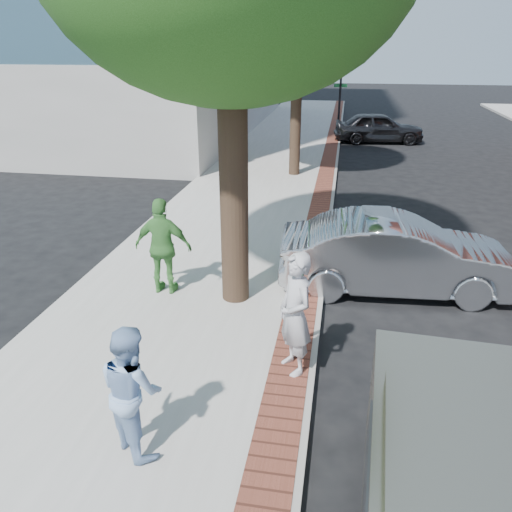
% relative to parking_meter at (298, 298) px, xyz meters
% --- Properties ---
extents(ground, '(120.00, 120.00, 0.00)m').
position_rel_parking_meter_xyz_m(ground, '(-0.77, -0.07, -1.21)').
color(ground, black).
rests_on(ground, ground).
extents(sidewalk, '(5.00, 60.00, 0.15)m').
position_rel_parking_meter_xyz_m(sidewalk, '(-2.27, 7.93, -1.13)').
color(sidewalk, '#9E9991').
rests_on(sidewalk, ground).
extents(brick_strip, '(0.60, 60.00, 0.01)m').
position_rel_parking_meter_xyz_m(brick_strip, '(-0.07, 7.93, -1.05)').
color(brick_strip, brown).
rests_on(brick_strip, sidewalk).
extents(curb, '(0.10, 60.00, 0.15)m').
position_rel_parking_meter_xyz_m(curb, '(0.28, 7.93, -1.13)').
color(curb, gray).
rests_on(curb, ground).
extents(office_base, '(18.20, 22.20, 4.00)m').
position_rel_parking_meter_xyz_m(office_base, '(-13.77, 21.93, 0.79)').
color(office_base, gray).
rests_on(office_base, ground).
extents(signal_near, '(0.70, 0.15, 3.80)m').
position_rel_parking_meter_xyz_m(signal_near, '(0.13, 21.93, 1.05)').
color(signal_near, black).
rests_on(signal_near, ground).
extents(tree_far, '(4.80, 4.80, 7.14)m').
position_rel_parking_meter_xyz_m(tree_far, '(-1.27, 11.93, 4.09)').
color(tree_far, black).
rests_on(tree_far, sidewalk).
extents(parking_meter, '(0.12, 0.32, 1.47)m').
position_rel_parking_meter_xyz_m(parking_meter, '(0.00, 0.00, 0.00)').
color(parking_meter, gray).
rests_on(parking_meter, sidewalk).
extents(person_gray, '(0.77, 0.84, 1.92)m').
position_rel_parking_meter_xyz_m(person_gray, '(-0.01, -0.32, -0.09)').
color(person_gray, '#ACABB0').
rests_on(person_gray, sidewalk).
extents(person_officer, '(1.04, 1.01, 1.68)m').
position_rel_parking_meter_xyz_m(person_officer, '(-1.75, -2.21, -0.21)').
color(person_officer, '#8AABD5').
rests_on(person_officer, sidewalk).
extents(person_green, '(1.13, 0.48, 1.93)m').
position_rel_parking_meter_xyz_m(person_green, '(-2.79, 1.83, -0.09)').
color(person_green, '#488E40').
rests_on(person_green, sidewalk).
extents(sedan_silver, '(4.84, 1.97, 1.56)m').
position_rel_parking_meter_xyz_m(sedan_silver, '(1.74, 3.00, -0.42)').
color(sedan_silver, '#B0B2B7').
rests_on(sedan_silver, ground).
extents(bg_car, '(4.61, 2.29, 1.51)m').
position_rel_parking_meter_xyz_m(bg_car, '(2.21, 19.88, -0.45)').
color(bg_car, black).
rests_on(bg_car, ground).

